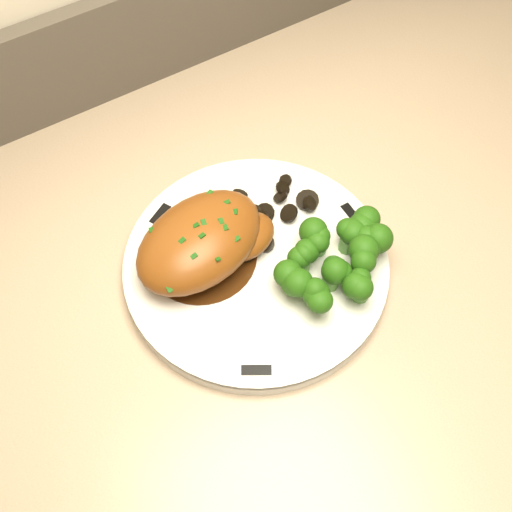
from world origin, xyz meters
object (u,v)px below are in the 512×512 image
plate (256,266)px  broccoli_florets (338,259)px  counter (169,486)px  chicken_breast (205,241)px

plate → broccoli_florets: 0.08m
counter → broccoli_florets: bearing=-5.5°
plate → chicken_breast: (-0.04, 0.03, 0.03)m
counter → plate: 0.46m
counter → broccoli_florets: (0.22, -0.02, 0.46)m
broccoli_florets → plate: bearing=140.5°
chicken_breast → broccoli_florets: chicken_breast is taller
plate → broccoli_florets: bearing=-39.5°
chicken_breast → broccoli_florets: 0.12m
plate → chicken_breast: 0.06m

